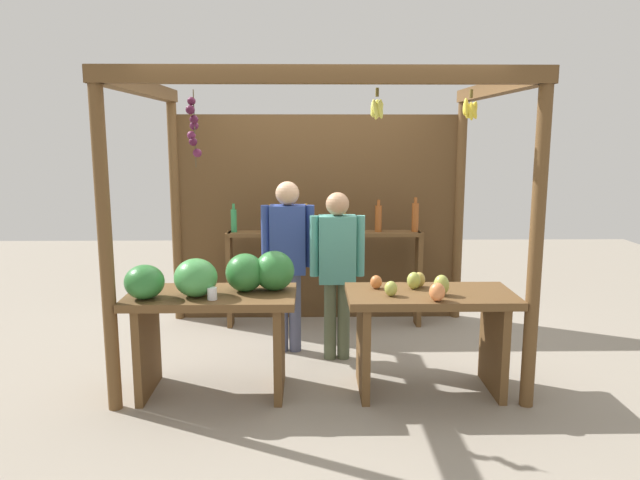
{
  "coord_description": "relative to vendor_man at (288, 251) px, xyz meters",
  "views": [
    {
      "loc": [
        -0.08,
        -5.18,
        1.97
      ],
      "look_at": [
        0.0,
        -0.22,
        1.1
      ],
      "focal_mm": 33.17,
      "sensor_mm": 36.0,
      "label": 1
    }
  ],
  "objects": [
    {
      "name": "fruit_counter_left",
      "position": [
        -0.51,
        -0.9,
        -0.19
      ],
      "size": [
        1.31,
        0.64,
        1.1
      ],
      "color": "brown",
      "rests_on": "ground"
    },
    {
      "name": "ground_plane",
      "position": [
        0.29,
        -0.07,
        -0.94
      ],
      "size": [
        12.0,
        12.0,
        0.0
      ],
      "primitive_type": "plane",
      "color": "gray",
      "rests_on": "ground"
    },
    {
      "name": "vendor_man",
      "position": [
        0.0,
        0.0,
        0.0
      ],
      "size": [
        0.48,
        0.21,
        1.58
      ],
      "rotation": [
        0.0,
        0.0,
        0.14
      ],
      "color": "#505471",
      "rests_on": "ground"
    },
    {
      "name": "bottle_shelf_unit",
      "position": [
        0.37,
        0.75,
        -0.15
      ],
      "size": [
        2.02,
        0.22,
        1.36
      ],
      "color": "brown",
      "rests_on": "ground"
    },
    {
      "name": "vendor_woman",
      "position": [
        0.44,
        -0.2,
        -0.05
      ],
      "size": [
        0.48,
        0.2,
        1.5
      ],
      "rotation": [
        0.0,
        0.0,
        -0.16
      ],
      "color": "#535E43",
      "rests_on": "ground"
    },
    {
      "name": "fruit_counter_right",
      "position": [
        1.11,
        -0.89,
        -0.36
      ],
      "size": [
        1.27,
        0.64,
        0.95
      ],
      "color": "brown",
      "rests_on": "ground"
    },
    {
      "name": "market_stall",
      "position": [
        0.29,
        0.44,
        0.49
      ],
      "size": [
        3.16,
        2.3,
        2.44
      ],
      "color": "brown",
      "rests_on": "ground"
    }
  ]
}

